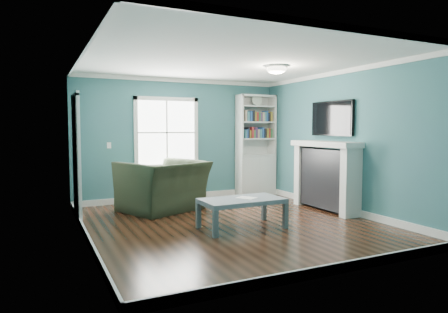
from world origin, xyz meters
name	(u,v)px	position (x,y,z in m)	size (l,w,h in m)	color
floor	(232,224)	(0.00, 0.00, 0.00)	(5.00, 5.00, 0.00)	black
room_walls	(232,126)	(0.00, 0.00, 1.58)	(5.00, 5.00, 5.00)	#33706E
trim	(232,147)	(0.00, 0.00, 1.24)	(4.50, 5.00, 2.60)	white
window	(167,133)	(-0.30, 2.49, 1.45)	(1.40, 0.06, 1.50)	white
bookshelf	(256,155)	(1.77, 2.30, 0.92)	(0.90, 0.35, 2.31)	silver
fireplace	(326,177)	(2.08, 0.20, 0.64)	(0.44, 1.58, 1.30)	black
tv	(332,118)	(2.20, 0.20, 1.72)	(0.06, 1.10, 0.65)	black
door	(76,156)	(-2.22, 1.40, 1.07)	(0.12, 0.98, 2.17)	silver
ceiling_fixture	(277,69)	(0.90, 0.10, 2.55)	(0.38, 0.38, 0.15)	white
light_switch	(109,145)	(-1.50, 2.48, 1.20)	(0.08, 0.01, 0.12)	white
recliner	(163,177)	(-0.69, 1.47, 0.62)	(1.43, 0.93, 1.25)	black
coffee_table	(242,202)	(0.02, -0.32, 0.40)	(1.28, 0.71, 0.46)	#4C565B
paper_sheet	(246,198)	(0.11, -0.30, 0.46)	(0.22, 0.28, 0.00)	white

